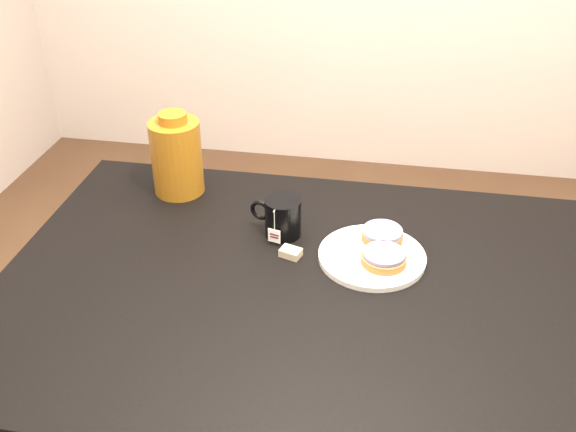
{
  "coord_description": "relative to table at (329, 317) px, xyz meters",
  "views": [
    {
      "loc": [
        0.09,
        -1.04,
        1.59
      ],
      "look_at": [
        -0.12,
        0.16,
        0.81
      ],
      "focal_mm": 40.0,
      "sensor_mm": 36.0,
      "label": 1
    }
  ],
  "objects": [
    {
      "name": "mug",
      "position": [
        -0.13,
        0.17,
        0.13
      ],
      "size": [
        0.13,
        0.1,
        0.09
      ],
      "rotation": [
        0.0,
        0.0,
        -0.25
      ],
      "color": "black",
      "rests_on": "table"
    },
    {
      "name": "bagel_front",
      "position": [
        0.1,
        0.09,
        0.11
      ],
      "size": [
        0.14,
        0.14,
        0.03
      ],
      "color": "brown",
      "rests_on": "plate"
    },
    {
      "name": "plate",
      "position": [
        0.08,
        0.11,
        0.09
      ],
      "size": [
        0.24,
        0.24,
        0.02
      ],
      "color": "white",
      "rests_on": "table"
    },
    {
      "name": "bagel_package",
      "position": [
        -0.43,
        0.33,
        0.18
      ],
      "size": [
        0.16,
        0.16,
        0.21
      ],
      "rotation": [
        0.0,
        0.0,
        0.25
      ],
      "color": "brown",
      "rests_on": "table"
    },
    {
      "name": "bagel_back",
      "position": [
        0.1,
        0.17,
        0.11
      ],
      "size": [
        0.13,
        0.13,
        0.03
      ],
      "color": "brown",
      "rests_on": "plate"
    },
    {
      "name": "table",
      "position": [
        0.0,
        0.0,
        0.0
      ],
      "size": [
        1.4,
        0.9,
        0.75
      ],
      "color": "black",
      "rests_on": "ground_plane"
    },
    {
      "name": "teabag_pouch",
      "position": [
        -0.1,
        0.09,
        0.09
      ],
      "size": [
        0.05,
        0.04,
        0.02
      ],
      "primitive_type": "cube",
      "rotation": [
        0.0,
        0.0,
        -0.31
      ],
      "color": "#C6B793",
      "rests_on": "table"
    }
  ]
}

